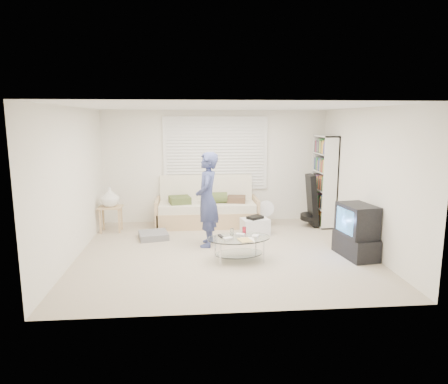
{
  "coord_description": "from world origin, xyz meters",
  "views": [
    {
      "loc": [
        -0.57,
        -6.68,
        2.29
      ],
      "look_at": [
        0.02,
        0.3,
        1.02
      ],
      "focal_mm": 32.0,
      "sensor_mm": 36.0,
      "label": 1
    }
  ],
  "objects": [
    {
      "name": "ground",
      "position": [
        0.0,
        0.0,
        0.0
      ],
      "size": [
        5.0,
        5.0,
        0.0
      ],
      "primitive_type": "plane",
      "color": "tan",
      "rests_on": "ground"
    },
    {
      "name": "bookshelf",
      "position": [
        2.32,
        1.67,
        0.98
      ],
      "size": [
        0.31,
        0.83,
        1.96
      ],
      "color": "white",
      "rests_on": "ground"
    },
    {
      "name": "window_blinds",
      "position": [
        0.0,
        2.2,
        1.55
      ],
      "size": [
        2.32,
        0.08,
        1.62
      ],
      "color": "silver",
      "rests_on": "ground"
    },
    {
      "name": "standing_person",
      "position": [
        -0.27,
        0.41,
        0.86
      ],
      "size": [
        0.49,
        0.68,
        1.72
      ],
      "primitive_type": "imported",
      "rotation": [
        0.0,
        0.0,
        -1.7
      ],
      "color": "navy",
      "rests_on": "ground"
    },
    {
      "name": "tv_unit",
      "position": [
        2.2,
        -0.42,
        0.44
      ],
      "size": [
        0.56,
        0.88,
        0.9
      ],
      "color": "black",
      "rests_on": "ground"
    },
    {
      "name": "guitar_case",
      "position": [
        2.03,
        1.54,
        0.5
      ],
      "size": [
        0.4,
        0.41,
        1.12
      ],
      "color": "black",
      "rests_on": "ground"
    },
    {
      "name": "grey_floor_pillow",
      "position": [
        -1.31,
        0.94,
        0.06
      ],
      "size": [
        0.64,
        0.64,
        0.12
      ],
      "primitive_type": "cube",
      "rotation": [
        0.0,
        0.0,
        0.22
      ],
      "color": "gray",
      "rests_on": "ground"
    },
    {
      "name": "storage_bin",
      "position": [
        0.72,
        1.05,
        0.17
      ],
      "size": [
        0.6,
        0.47,
        0.38
      ],
      "color": "white",
      "rests_on": "ground"
    },
    {
      "name": "room_shell",
      "position": [
        0.0,
        0.48,
        1.63
      ],
      "size": [
        5.02,
        4.52,
        2.51
      ],
      "color": "white",
      "rests_on": "ground"
    },
    {
      "name": "coffee_table",
      "position": [
        0.21,
        -0.43,
        0.31
      ],
      "size": [
        1.13,
        0.81,
        0.51
      ],
      "color": "silver",
      "rests_on": "ground"
    },
    {
      "name": "side_table",
      "position": [
        -2.22,
        1.5,
        0.69
      ],
      "size": [
        0.47,
        0.38,
        0.93
      ],
      "color": "tan",
      "rests_on": "ground"
    },
    {
      "name": "futon_sofa",
      "position": [
        -0.22,
        1.88,
        0.35
      ],
      "size": [
        2.21,
        0.89,
        1.08
      ],
      "color": "tan",
      "rests_on": "ground"
    },
    {
      "name": "floor_fan",
      "position": [
        1.05,
        1.64,
        0.34
      ],
      "size": [
        0.35,
        0.23,
        0.58
      ],
      "color": "white",
      "rests_on": "ground"
    }
  ]
}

